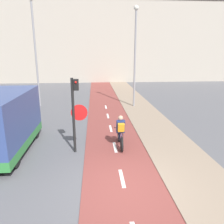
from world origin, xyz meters
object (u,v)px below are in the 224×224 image
(street_lamp_sidewalk, at_px, (135,48))
(van, at_px, (1,124))
(street_lamp_far, at_px, (35,43))
(traffic_light_pole, at_px, (75,107))
(cyclist_near, at_px, (121,132))

(street_lamp_sidewalk, height_order, van, street_lamp_sidewalk)
(street_lamp_far, relative_size, van, 1.76)
(traffic_light_pole, bearing_deg, van, 174.23)
(street_lamp_sidewalk, relative_size, cyclist_near, 4.33)
(cyclist_near, bearing_deg, street_lamp_sidewalk, 75.52)
(traffic_light_pole, height_order, van, traffic_light_pole)
(street_lamp_sidewalk, height_order, cyclist_near, street_lamp_sidewalk)
(street_lamp_far, height_order, street_lamp_sidewalk, street_lamp_far)
(traffic_light_pole, xyz_separation_m, cyclist_near, (1.89, 0.34, -1.23))
(street_lamp_far, bearing_deg, van, -86.93)
(van, bearing_deg, street_lamp_far, 93.07)
(street_lamp_far, bearing_deg, cyclist_near, -57.02)
(cyclist_near, xyz_separation_m, van, (-4.99, -0.02, 0.52))
(cyclist_near, bearing_deg, traffic_light_pole, -169.91)
(van, bearing_deg, street_lamp_sidewalk, 47.46)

